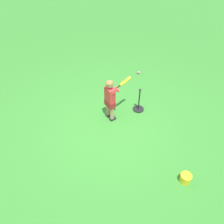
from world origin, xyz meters
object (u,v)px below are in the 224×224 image
Objects in this scene: child_batter at (111,96)px; play_ball_by_bucket at (139,72)px; batting_tee at (139,106)px; toy_bucket at (186,178)px.

play_ball_by_bucket is (-1.15, -1.81, -0.61)m from child_batter.
play_ball_by_bucket is 0.14× the size of batting_tee.
child_batter is 12.67× the size of play_ball_by_bucket.
child_batter is 2.33m from toy_bucket.
batting_tee is (0.42, 1.64, 0.06)m from play_ball_by_bucket.
play_ball_by_bucket is at bearing -90.81° from toy_bucket.
batting_tee is at bearing -80.40° from toy_bucket.
child_batter is 2.23m from play_ball_by_bucket.
child_batter is at bearing 57.65° from play_ball_by_bucket.
toy_bucket is (0.05, 3.79, 0.06)m from play_ball_by_bucket.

